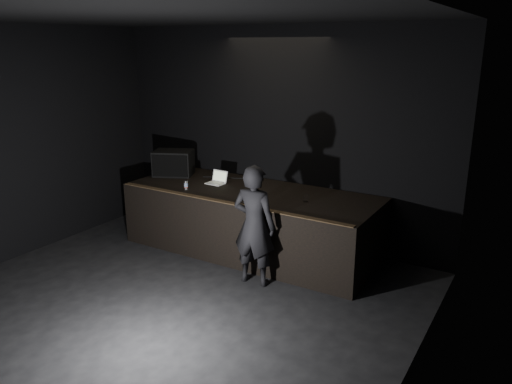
{
  "coord_description": "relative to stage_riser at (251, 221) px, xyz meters",
  "views": [
    {
      "loc": [
        3.93,
        -3.63,
        3.19
      ],
      "look_at": [
        0.35,
        2.3,
        1.14
      ],
      "focal_mm": 35.0,
      "sensor_mm": 36.0,
      "label": 1
    }
  ],
  "objects": [
    {
      "name": "laptop",
      "position": [
        -0.71,
        0.08,
        0.55
      ],
      "size": [
        0.3,
        0.27,
        0.2
      ],
      "rotation": [
        0.0,
        0.0,
        -0.05
      ],
      "color": "white",
      "rests_on": "stage_riser"
    },
    {
      "name": "ground",
      "position": [
        0.0,
        -2.73,
        -0.5
      ],
      "size": [
        7.0,
        7.0,
        0.0
      ],
      "primitive_type": "plane",
      "color": "black",
      "rests_on": "ground"
    },
    {
      "name": "plastic_cup",
      "position": [
        0.98,
        -0.07,
        0.55
      ],
      "size": [
        0.08,
        0.08,
        0.1
      ],
      "primitive_type": "cylinder",
      "color": "white",
      "rests_on": "stage_riser"
    },
    {
      "name": "stage_monitor",
      "position": [
        -1.67,
        0.13,
        0.72
      ],
      "size": [
        0.78,
        0.69,
        0.43
      ],
      "rotation": [
        0.0,
        0.0,
        0.42
      ],
      "color": "black",
      "rests_on": "stage_riser"
    },
    {
      "name": "beer_can",
      "position": [
        -0.9,
        -0.48,
        0.57
      ],
      "size": [
        0.06,
        0.06,
        0.14
      ],
      "color": "silver",
      "rests_on": "stage_riser"
    },
    {
      "name": "room_walls",
      "position": [
        0.0,
        -2.73,
        1.52
      ],
      "size": [
        6.1,
        7.1,
        3.52
      ],
      "color": "black",
      "rests_on": "ground"
    },
    {
      "name": "cable",
      "position": [
        -0.7,
        0.44,
        0.51
      ],
      "size": [
        0.87,
        0.36,
        0.02
      ],
      "primitive_type": "cylinder",
      "rotation": [
        0.0,
        1.57,
        0.37
      ],
      "color": "black",
      "rests_on": "stage_riser"
    },
    {
      "name": "wii_remote",
      "position": [
        0.39,
        -0.34,
        0.52
      ],
      "size": [
        0.07,
        0.17,
        0.03
      ],
      "primitive_type": "cube",
      "rotation": [
        0.0,
        0.0,
        0.22
      ],
      "color": "white",
      "rests_on": "stage_riser"
    },
    {
      "name": "person",
      "position": [
        0.63,
        -0.95,
        0.34
      ],
      "size": [
        0.64,
        0.45,
        1.69
      ],
      "primitive_type": "imported",
      "rotation": [
        0.0,
        0.0,
        3.21
      ],
      "color": "black",
      "rests_on": "ground"
    },
    {
      "name": "stage_riser",
      "position": [
        0.0,
        0.0,
        0.0
      ],
      "size": [
        4.0,
        1.5,
        1.0
      ],
      "primitive_type": "cube",
      "color": "black",
      "rests_on": "ground"
    },
    {
      "name": "riser_lip",
      "position": [
        0.0,
        -0.71,
        0.51
      ],
      "size": [
        3.92,
        0.1,
        0.01
      ],
      "primitive_type": "cube",
      "color": "brown",
      "rests_on": "stage_riser"
    }
  ]
}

